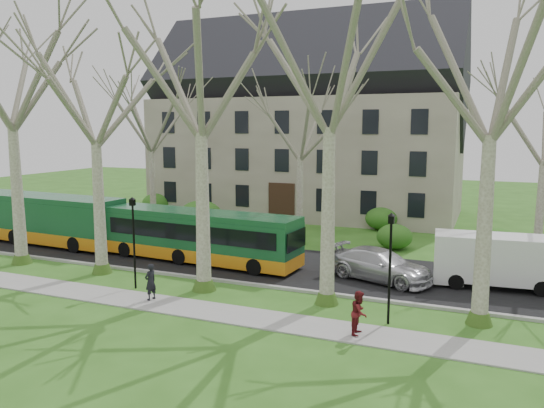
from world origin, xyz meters
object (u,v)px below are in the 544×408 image
Objects in this scene: van_a at (497,261)px; bus_lead at (37,218)px; pedestrian_b at (359,313)px; bus_follow at (200,236)px; pedestrian_a at (151,282)px; sedan at (380,265)px.

bus_lead is at bearing 176.44° from van_a.
bus_lead is 7.99× the size of pedestrian_b.
pedestrian_b is (10.86, -7.04, -0.67)m from bus_follow.
pedestrian_a is at bearing -23.82° from bus_lead.
van_a is 16.18m from pedestrian_a.
van_a is at bearing 131.10° from pedestrian_a.
van_a is 9.47m from pedestrian_b.
bus_follow reaches higher than sedan.
pedestrian_b is at bearing -14.52° from bus_lead.
pedestrian_b is at bearing -156.64° from sedan.
pedestrian_b is (0.67, -7.22, 0.04)m from sedan.
van_a is 3.51× the size of pedestrian_b.
bus_lead reaches higher than pedestrian_b.
van_a is at bearing 8.60° from bus_follow.
pedestrian_b is at bearing -124.88° from van_a.
van_a is at bearing 4.65° from bus_lead.
bus_follow is at bearing 1.31° from bus_lead.
sedan is 7.26m from pedestrian_b.
pedestrian_b is (-4.69, -8.22, -0.43)m from van_a.
pedestrian_b is (9.43, -0.32, -0.00)m from pedestrian_a.
pedestrian_a reaches higher than sedan.
bus_lead is 22.81m from sedan.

